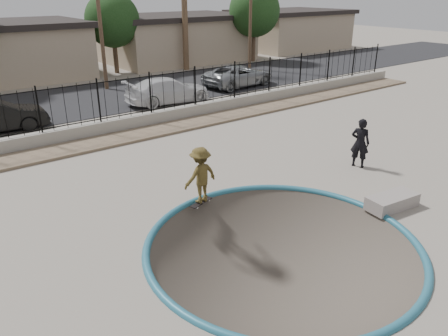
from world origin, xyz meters
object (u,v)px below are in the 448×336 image
at_px(car_c, 168,90).
at_px(skater, 201,178).
at_px(concrete_ledge, 392,202).
at_px(videographer, 360,143).
at_px(car_d, 239,75).
at_px(skateboard, 201,202).

bearing_deg(car_c, skater, 158.35).
distance_m(concrete_ledge, car_c, 14.96).
xyz_separation_m(skater, concrete_ledge, (4.35, -3.61, -0.65)).
distance_m(videographer, car_d, 14.39).
bearing_deg(car_c, car_d, -74.71).
height_order(skater, car_d, skater).
xyz_separation_m(videographer, concrete_ledge, (-1.90, -2.63, -0.70)).
xyz_separation_m(skater, car_c, (5.61, 11.29, -0.12)).
bearing_deg(car_d, car_c, 94.53).
xyz_separation_m(skateboard, car_d, (11.56, 12.39, 0.67)).
height_order(skateboard, videographer, videographer).
bearing_deg(skateboard, concrete_ledge, -57.91).
bearing_deg(skateboard, skater, 85.86).
height_order(videographer, car_d, videographer).
bearing_deg(skater, car_c, -120.73).
bearing_deg(concrete_ledge, videographer, 54.11).
height_order(concrete_ledge, car_d, car_d).
height_order(skateboard, car_c, car_c).
relative_size(skateboard, car_d, 0.18).
distance_m(concrete_ledge, car_d, 17.56).
relative_size(skateboard, car_c, 0.18).
height_order(skateboard, concrete_ledge, concrete_ledge).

